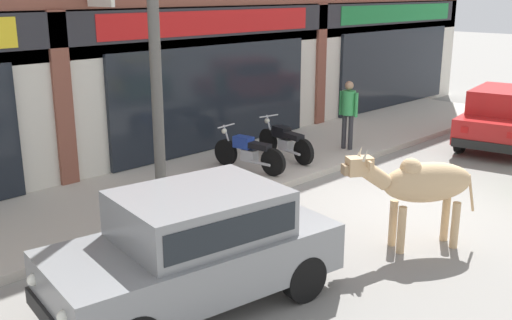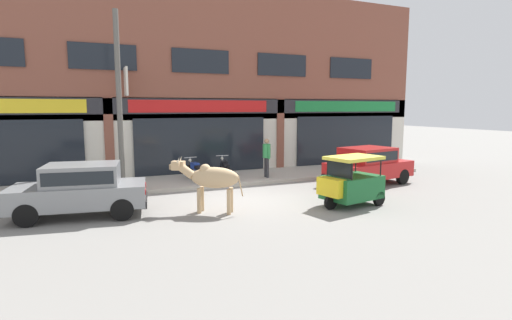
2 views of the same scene
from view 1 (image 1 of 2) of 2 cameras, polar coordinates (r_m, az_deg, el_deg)
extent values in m
plane|color=gray|center=(11.16, 14.35, -4.24)|extent=(90.00, 90.00, 0.00)
cube|color=#B7AFA3|center=(13.26, 0.55, -0.21)|extent=(19.00, 2.99, 0.14)
cube|color=silver|center=(14.17, -4.62, 7.54)|extent=(23.00, 0.55, 3.40)
cube|color=#28282D|center=(13.80, -3.86, 12.96)|extent=(22.08, 0.08, 0.64)
cube|color=brown|center=(11.79, -17.91, 5.13)|extent=(0.36, 0.12, 3.40)
cube|color=black|center=(13.98, -3.71, 5.99)|extent=(5.83, 0.10, 2.40)
cube|color=red|center=(13.78, -3.78, 12.96)|extent=(6.13, 0.05, 0.52)
cube|color=brown|center=(16.72, 6.15, 8.77)|extent=(0.36, 0.12, 3.40)
cube|color=black|center=(19.87, 13.19, 8.55)|extent=(5.83, 0.10, 2.40)
cube|color=#197A38|center=(19.73, 13.56, 13.44)|extent=(6.13, 0.05, 0.52)
ellipsoid|color=tan|center=(9.16, 16.00, -2.05)|extent=(1.46, 1.20, 0.60)
sphere|color=tan|center=(8.97, 14.53, -0.82)|extent=(0.32, 0.32, 0.32)
cylinder|color=tan|center=(9.07, 13.68, -6.50)|extent=(0.12, 0.12, 0.72)
cylinder|color=tan|center=(9.31, 12.91, -5.86)|extent=(0.12, 0.12, 0.72)
cylinder|color=tan|center=(9.47, 18.43, -5.91)|extent=(0.12, 0.12, 0.72)
cylinder|color=tan|center=(9.70, 17.58, -5.32)|extent=(0.12, 0.12, 0.72)
cylinder|color=tan|center=(8.77, 11.35, -1.52)|extent=(0.52, 0.45, 0.43)
cube|color=tan|center=(8.62, 9.82, -0.56)|extent=(0.42, 0.38, 0.26)
cube|color=#957A57|center=(8.56, 8.69, -0.89)|extent=(0.20, 0.21, 0.14)
cone|color=beige|center=(8.50, 10.38, 0.44)|extent=(0.13, 0.11, 0.19)
cone|color=beige|center=(8.67, 9.88, 0.78)|extent=(0.13, 0.11, 0.19)
cube|color=tan|center=(8.49, 10.74, -0.44)|extent=(0.11, 0.14, 0.10)
cube|color=tan|center=(8.77, 9.93, 0.14)|extent=(0.11, 0.14, 0.10)
cylinder|color=tan|center=(9.60, 19.80, -2.96)|extent=(0.16, 0.12, 0.60)
cylinder|color=black|center=(7.67, -16.28, -11.51)|extent=(0.62, 0.27, 0.60)
cylinder|color=black|center=(7.59, 4.61, -11.16)|extent=(0.62, 0.27, 0.60)
cylinder|color=black|center=(8.62, -1.76, -7.69)|extent=(0.62, 0.27, 0.60)
cube|color=gray|center=(7.37, -5.95, -9.45)|extent=(3.70, 2.11, 0.60)
cube|color=gray|center=(7.19, -5.40, -5.08)|extent=(2.10, 1.71, 0.56)
cube|color=black|center=(7.19, -5.40, -5.08)|extent=(1.95, 1.71, 0.35)
cube|color=black|center=(8.39, 4.36, -7.80)|extent=(0.35, 1.52, 0.20)
sphere|color=silver|center=(6.31, -17.85, -14.00)|extent=(0.14, 0.14, 0.14)
sphere|color=silver|center=(7.14, -20.46, -10.63)|extent=(0.14, 0.14, 0.14)
cube|color=red|center=(7.95, 6.91, -6.77)|extent=(0.05, 0.16, 0.14)
cube|color=red|center=(8.64, 2.37, -4.77)|extent=(0.05, 0.16, 0.14)
cylinder|color=black|center=(17.26, 21.00, 3.31)|extent=(0.62, 0.29, 0.60)
cylinder|color=black|center=(15.07, 18.90, 1.80)|extent=(0.62, 0.29, 0.60)
cube|color=red|center=(15.95, 22.62, 3.28)|extent=(3.73, 2.20, 0.60)
cube|color=red|center=(15.75, 22.76, 5.28)|extent=(2.13, 1.76, 0.56)
cube|color=black|center=(15.75, 22.76, 5.28)|extent=(1.98, 1.75, 0.35)
cube|color=black|center=(14.34, 21.05, 1.24)|extent=(0.39, 1.52, 0.20)
sphere|color=silver|center=(17.72, 22.35, 4.73)|extent=(0.14, 0.14, 0.14)
cube|color=red|center=(14.36, 19.24, 2.75)|extent=(0.06, 0.16, 0.14)
cube|color=red|center=(14.15, 23.09, 2.17)|extent=(0.06, 0.16, 0.14)
cylinder|color=black|center=(12.75, -2.89, 0.74)|extent=(0.16, 0.57, 0.56)
cylinder|color=black|center=(12.00, 1.64, -0.22)|extent=(0.16, 0.57, 0.56)
cube|color=#B2B5BA|center=(12.34, -0.62, 0.44)|extent=(0.24, 0.34, 0.24)
cube|color=navy|center=(12.37, -1.20, 1.72)|extent=(0.28, 0.43, 0.24)
cube|color=black|center=(12.13, 0.27, 1.34)|extent=(0.28, 0.54, 0.12)
cylinder|color=#B2B5BA|center=(12.63, -2.70, 2.01)|extent=(0.07, 0.27, 0.59)
cylinder|color=#B2B5BA|center=(12.59, -2.86, 3.27)|extent=(0.52, 0.09, 0.03)
sphere|color=silver|center=(12.66, -3.05, 2.78)|extent=(0.12, 0.12, 0.12)
cylinder|color=#B2B5BA|center=(12.06, 0.40, -0.32)|extent=(0.12, 0.48, 0.06)
cylinder|color=black|center=(13.72, 1.16, 1.86)|extent=(0.19, 0.57, 0.56)
cylinder|color=black|center=(12.79, 4.56, 0.76)|extent=(0.19, 0.57, 0.56)
cube|color=#B2B5BA|center=(13.22, 2.86, 1.48)|extent=(0.25, 0.35, 0.24)
cube|color=black|center=(13.28, 2.44, 2.70)|extent=(0.30, 0.43, 0.24)
cube|color=black|center=(12.99, 3.54, 2.29)|extent=(0.30, 0.55, 0.12)
cylinder|color=#B2B5BA|center=(13.61, 1.32, 3.03)|extent=(0.08, 0.27, 0.59)
cylinder|color=#B2B5BA|center=(13.58, 1.22, 4.21)|extent=(0.52, 0.11, 0.03)
sphere|color=silver|center=(13.65, 1.07, 3.76)|extent=(0.12, 0.12, 0.12)
cylinder|color=#B2B5BA|center=(12.91, 3.48, 0.74)|extent=(0.14, 0.48, 0.06)
cylinder|color=#2D2D33|center=(14.22, 8.39, 2.73)|extent=(0.11, 0.11, 0.82)
cylinder|color=#2D2D33|center=(14.13, 9.00, 2.61)|extent=(0.11, 0.11, 0.82)
cylinder|color=#33934C|center=(14.04, 8.81, 5.41)|extent=(0.32, 0.32, 0.56)
cylinder|color=#33934C|center=(14.15, 8.09, 5.41)|extent=(0.08, 0.08, 0.56)
cylinder|color=#33934C|center=(13.93, 9.53, 5.18)|extent=(0.08, 0.08, 0.56)
sphere|color=tan|center=(13.97, 8.88, 7.03)|extent=(0.20, 0.20, 0.20)
cylinder|color=#595651|center=(9.47, -9.70, 12.17)|extent=(0.18, 0.18, 6.06)
camera|label=2|loc=(7.94, 99.36, -8.27)|focal=28.00mm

